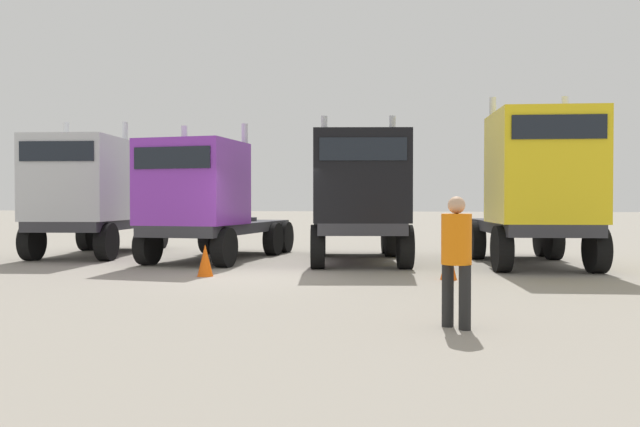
{
  "coord_description": "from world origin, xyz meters",
  "views": [
    {
      "loc": [
        3.93,
        -13.36,
        1.68
      ],
      "look_at": [
        0.6,
        4.76,
        1.34
      ],
      "focal_mm": 34.79,
      "sensor_mm": 36.0,
      "label": 1
    }
  ],
  "objects_px": {
    "semi_truck_silver": "(86,195)",
    "semi_truck_purple": "(205,200)",
    "semi_truck_black": "(359,197)",
    "traffic_cone_near": "(449,263)",
    "traffic_cone_mid": "(205,260)",
    "semi_truck_yellow": "(537,187)",
    "visitor_in_hivis": "(456,252)"
  },
  "relations": [
    {
      "from": "semi_truck_purple",
      "to": "semi_truck_silver",
      "type": "bearing_deg",
      "value": -96.22
    },
    {
      "from": "semi_truck_silver",
      "to": "semi_truck_purple",
      "type": "distance_m",
      "value": 4.2
    },
    {
      "from": "semi_truck_yellow",
      "to": "traffic_cone_near",
      "type": "height_order",
      "value": "semi_truck_yellow"
    },
    {
      "from": "semi_truck_purple",
      "to": "traffic_cone_near",
      "type": "xyz_separation_m",
      "value": [
        6.63,
        -2.85,
        -1.36
      ]
    },
    {
      "from": "semi_truck_purple",
      "to": "semi_truck_black",
      "type": "relative_size",
      "value": 1.02
    },
    {
      "from": "semi_truck_black",
      "to": "traffic_cone_mid",
      "type": "distance_m",
      "value": 4.79
    },
    {
      "from": "semi_truck_yellow",
      "to": "traffic_cone_mid",
      "type": "height_order",
      "value": "semi_truck_yellow"
    },
    {
      "from": "semi_truck_silver",
      "to": "semi_truck_yellow",
      "type": "bearing_deg",
      "value": 79.62
    },
    {
      "from": "semi_truck_black",
      "to": "visitor_in_hivis",
      "type": "bearing_deg",
      "value": 5.84
    },
    {
      "from": "semi_truck_silver",
      "to": "traffic_cone_mid",
      "type": "distance_m",
      "value": 6.85
    },
    {
      "from": "semi_truck_black",
      "to": "traffic_cone_near",
      "type": "xyz_separation_m",
      "value": [
        2.3,
        -2.98,
        -1.45
      ]
    },
    {
      "from": "semi_truck_black",
      "to": "traffic_cone_mid",
      "type": "bearing_deg",
      "value": -52.55
    },
    {
      "from": "semi_truck_yellow",
      "to": "traffic_cone_near",
      "type": "distance_m",
      "value": 4.05
    },
    {
      "from": "traffic_cone_near",
      "to": "traffic_cone_mid",
      "type": "relative_size",
      "value": 1.03
    },
    {
      "from": "semi_truck_purple",
      "to": "traffic_cone_mid",
      "type": "height_order",
      "value": "semi_truck_purple"
    },
    {
      "from": "traffic_cone_near",
      "to": "traffic_cone_mid",
      "type": "distance_m",
      "value": 5.41
    },
    {
      "from": "semi_truck_purple",
      "to": "visitor_in_hivis",
      "type": "distance_m",
      "value": 10.46
    },
    {
      "from": "traffic_cone_mid",
      "to": "visitor_in_hivis",
      "type": "bearing_deg",
      "value": -42.18
    },
    {
      "from": "semi_truck_black",
      "to": "semi_truck_silver",
      "type": "bearing_deg",
      "value": -104.13
    },
    {
      "from": "visitor_in_hivis",
      "to": "semi_truck_purple",
      "type": "bearing_deg",
      "value": -101.18
    },
    {
      "from": "semi_truck_black",
      "to": "traffic_cone_near",
      "type": "relative_size",
      "value": 8.3
    },
    {
      "from": "semi_truck_silver",
      "to": "semi_truck_black",
      "type": "height_order",
      "value": "semi_truck_silver"
    },
    {
      "from": "semi_truck_purple",
      "to": "semi_truck_black",
      "type": "distance_m",
      "value": 4.34
    },
    {
      "from": "semi_truck_yellow",
      "to": "traffic_cone_mid",
      "type": "distance_m",
      "value": 8.51
    },
    {
      "from": "semi_truck_purple",
      "to": "visitor_in_hivis",
      "type": "height_order",
      "value": "semi_truck_purple"
    },
    {
      "from": "semi_truck_purple",
      "to": "semi_truck_black",
      "type": "bearing_deg",
      "value": 96.37
    },
    {
      "from": "traffic_cone_near",
      "to": "semi_truck_purple",
      "type": "bearing_deg",
      "value": 156.73
    },
    {
      "from": "semi_truck_yellow",
      "to": "semi_truck_black",
      "type": "bearing_deg",
      "value": -96.96
    },
    {
      "from": "semi_truck_black",
      "to": "traffic_cone_near",
      "type": "height_order",
      "value": "semi_truck_black"
    },
    {
      "from": "semi_truck_black",
      "to": "traffic_cone_near",
      "type": "bearing_deg",
      "value": 28.0
    },
    {
      "from": "semi_truck_purple",
      "to": "traffic_cone_near",
      "type": "bearing_deg",
      "value": 71.41
    },
    {
      "from": "semi_truck_silver",
      "to": "traffic_cone_near",
      "type": "xyz_separation_m",
      "value": [
        10.75,
        -3.64,
        -1.52
      ]
    }
  ]
}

